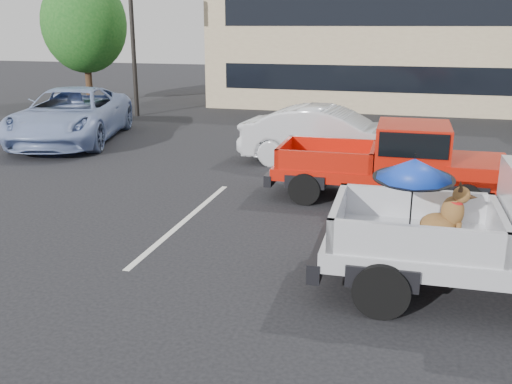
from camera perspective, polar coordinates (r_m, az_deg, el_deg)
ground at (r=8.82m, az=6.44°, el=-8.65°), size 90.00×90.00×0.00m
stripe_left at (r=11.36m, az=-7.07°, el=-2.80°), size 0.12×5.00×0.01m
stripe_right at (r=10.75m, az=24.23°, el=-5.32°), size 0.12×5.00×0.01m
motel_building at (r=28.92m, az=17.42°, el=14.69°), size 20.40×8.40×6.30m
motel_sign at (r=24.59m, az=-12.44°, el=18.24°), size 1.60×0.22×6.00m
tree_left at (r=29.14m, az=-16.81°, el=15.79°), size 3.96×3.96×6.02m
red_pickup at (r=12.73m, az=14.61°, el=3.21°), size 5.16×1.95×1.70m
silver_sedan at (r=15.70m, az=7.37°, el=5.54°), size 4.91×2.00×1.58m
blue_suv at (r=19.75m, az=-17.99°, el=7.31°), size 4.34×6.72×1.72m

